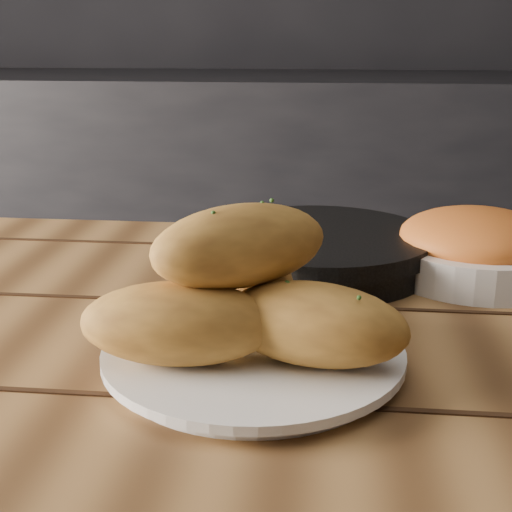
{
  "coord_description": "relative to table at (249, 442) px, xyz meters",
  "views": [
    {
      "loc": [
        0.18,
        -0.29,
        1.02
      ],
      "look_at": [
        0.12,
        0.26,
        0.84
      ],
      "focal_mm": 50.0,
      "sensor_mm": 36.0,
      "label": 1
    }
  ],
  "objects": [
    {
      "name": "skillet",
      "position": [
        0.06,
        0.22,
        0.12
      ],
      "size": [
        0.4,
        0.26,
        0.05
      ],
      "color": "black",
      "rests_on": "table"
    },
    {
      "name": "table",
      "position": [
        0.0,
        0.0,
        0.0
      ],
      "size": [
        1.64,
        0.82,
        0.75
      ],
      "color": "olive",
      "rests_on": "ground"
    },
    {
      "name": "plate",
      "position": [
        0.01,
        -0.04,
        0.11
      ],
      "size": [
        0.25,
        0.25,
        0.02
      ],
      "color": "white",
      "rests_on": "table"
    },
    {
      "name": "counter",
      "position": [
        -0.12,
        1.42,
        -0.2
      ],
      "size": [
        2.8,
        0.6,
        0.9
      ],
      "primitive_type": "cube",
      "color": "black",
      "rests_on": "ground"
    },
    {
      "name": "bread_rolls",
      "position": [
        0.0,
        -0.04,
        0.16
      ],
      "size": [
        0.26,
        0.2,
        0.12
      ],
      "color": "gold",
      "rests_on": "plate"
    },
    {
      "name": "bowl",
      "position": [
        0.23,
        0.22,
        0.13
      ],
      "size": [
        0.21,
        0.21,
        0.08
      ],
      "color": "white",
      "rests_on": "table"
    }
  ]
}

